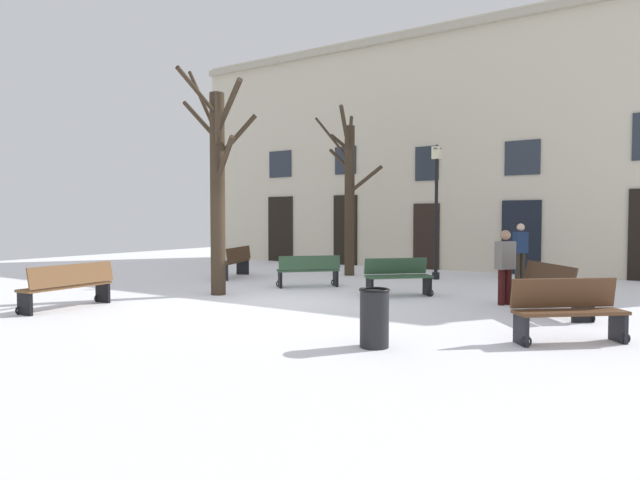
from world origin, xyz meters
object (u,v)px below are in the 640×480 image
tree_center (217,181)px  person_crossing_plaza (505,264)px  bench_back_to_back_right (68,285)px  bench_back_to_back_left (568,310)px  bench_by_litter_bin (398,277)px  litter_bin (374,318)px  bench_near_lamp (308,271)px  bench_near_center_tree (555,288)px  bench_far_corner (234,261)px  tree_foreground (349,192)px  streetlamp (436,197)px  person_by_shop_door (520,249)px

tree_center → person_crossing_plaza: (6.02, 2.16, -1.81)m
bench_back_to_back_right → bench_back_to_back_left: bearing=100.5°
bench_by_litter_bin → tree_center: bearing=166.3°
tree_center → litter_bin: size_ratio=6.48×
person_crossing_plaza → bench_back_to_back_left: bearing=-117.8°
bench_near_lamp → bench_near_center_tree: (6.10, -0.78, 0.06)m
litter_bin → bench_near_center_tree: bearing=67.9°
tree_center → litter_bin: 6.41m
bench_near_lamp → bench_far_corner: 3.23m
tree_foreground → person_crossing_plaza: 6.69m
tree_center → bench_near_center_tree: bearing=12.3°
bench_back_to_back_right → tree_center: bearing=155.3°
litter_bin → bench_by_litter_bin: size_ratio=0.57×
bench_by_litter_bin → person_crossing_plaza: person_crossing_plaza is taller
bench_far_corner → bench_by_litter_bin: size_ratio=1.34×
bench_by_litter_bin → bench_near_center_tree: size_ratio=0.86×
streetlamp → bench_near_center_tree: streetlamp is taller
tree_foreground → litter_bin: bearing=-58.2°
litter_bin → bench_back_to_back_left: size_ratio=0.54×
bench_back_to_back_right → person_crossing_plaza: (7.19, 5.19, 0.38)m
bench_back_to_back_left → bench_by_litter_bin: (-4.03, 2.94, -0.03)m
tree_center → bench_by_litter_bin: (3.62, 2.12, -2.22)m
bench_near_lamp → bench_back_to_back_left: 7.35m
bench_back_to_back_right → person_crossing_plaza: person_crossing_plaza is taller
bench_near_lamp → bench_far_corner: bench_far_corner is taller
streetlamp → bench_near_lamp: bearing=-121.3°
bench_by_litter_bin → bench_near_lamp: bearing=131.7°
bench_near_center_tree → person_crossing_plaza: size_ratio=1.08×
tree_foreground → person_by_shop_door: bearing=16.9°
tree_foreground → bench_by_litter_bin: tree_foreground is taller
bench_near_center_tree → tree_foreground: bearing=21.8°
person_by_shop_door → bench_back_to_back_right: bearing=-173.1°
litter_bin → bench_back_to_back_right: size_ratio=0.43×
bench_by_litter_bin → person_by_shop_door: 5.06m
bench_by_litter_bin → streetlamp: bearing=53.3°
person_crossing_plaza → bench_far_corner: bearing=117.7°
bench_near_center_tree → person_by_shop_door: bearing=-19.4°
litter_bin → bench_by_litter_bin: bench_by_litter_bin is taller
tree_center → bench_near_center_tree: 7.57m
tree_foreground → bench_near_center_tree: (6.64, -3.86, -2.13)m
tree_center → bench_back_to_back_left: 8.00m
bench_near_lamp → bench_back_to_back_left: bench_back_to_back_left is taller
streetlamp → bench_near_lamp: size_ratio=2.70×
bench_far_corner → bench_by_litter_bin: (5.78, -0.87, -0.04)m
bench_near_lamp → bench_back_to_back_left: size_ratio=0.96×
bench_near_lamp → person_crossing_plaza: (5.03, -0.16, 0.42)m
tree_center → bench_by_litter_bin: bearing=30.4°
bench_by_litter_bin → bench_near_center_tree: bearing=-53.6°
bench_near_lamp → bench_near_center_tree: bench_near_center_tree is taller
bench_back_to_back_left → bench_far_corner: bearing=119.1°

